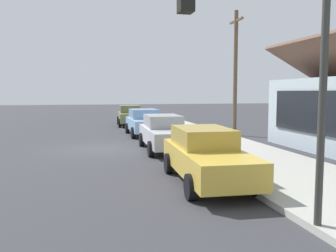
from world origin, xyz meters
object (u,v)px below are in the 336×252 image
object	(u,v)px
car_olive	(130,115)
traffic_light_main	(271,44)
car_silver	(164,132)
car_mustard	(206,155)
fire_hydrant_red	(172,129)
utility_pole_wooden	(235,71)
car_skyblue	(145,122)

from	to	relation	value
car_olive	traffic_light_main	size ratio (longest dim) A/B	0.86
car_silver	car_mustard	world-z (taller)	same
fire_hydrant_red	utility_pole_wooden	bearing A→B (deg)	93.76
fire_hydrant_red	car_olive	bearing A→B (deg)	-169.82
car_mustard	utility_pole_wooden	distance (m)	12.26
car_mustard	fire_hydrant_red	distance (m)	10.38
car_mustard	utility_pole_wooden	size ratio (longest dim) A/B	0.65
fire_hydrant_red	traffic_light_main	bearing A→B (deg)	-6.58
car_olive	car_silver	distance (m)	12.44
traffic_light_main	utility_pole_wooden	size ratio (longest dim) A/B	0.69
utility_pole_wooden	car_silver	bearing A→B (deg)	-49.98
traffic_light_main	utility_pole_wooden	bearing A→B (deg)	158.86
car_silver	fire_hydrant_red	distance (m)	4.49
car_mustard	fire_hydrant_red	bearing A→B (deg)	174.46
fire_hydrant_red	car_silver	bearing A→B (deg)	-17.99
car_skyblue	traffic_light_main	xyz separation A→B (m)	(15.98, -0.30, 2.68)
car_skyblue	car_silver	bearing A→B (deg)	-0.85
car_silver	car_mustard	size ratio (longest dim) A/B	0.99
traffic_light_main	utility_pole_wooden	world-z (taller)	utility_pole_wooden
car_olive	fire_hydrant_red	xyz separation A→B (m)	(8.19, 1.47, -0.32)
traffic_light_main	car_silver	bearing A→B (deg)	178.43
traffic_light_main	car_mustard	bearing A→B (deg)	176.64
utility_pole_wooden	fire_hydrant_red	bearing A→B (deg)	-86.24
car_olive	fire_hydrant_red	size ratio (longest dim) A/B	6.31
utility_pole_wooden	fire_hydrant_red	world-z (taller)	utility_pole_wooden
fire_hydrant_red	car_skyblue	bearing A→B (deg)	-139.76
car_silver	utility_pole_wooden	bearing A→B (deg)	131.30
car_mustard	car_olive	bearing A→B (deg)	-177.52
traffic_light_main	fire_hydrant_red	world-z (taller)	traffic_light_main
car_olive	fire_hydrant_red	distance (m)	8.32
car_silver	fire_hydrant_red	world-z (taller)	car_silver
car_mustard	traffic_light_main	distance (m)	4.90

